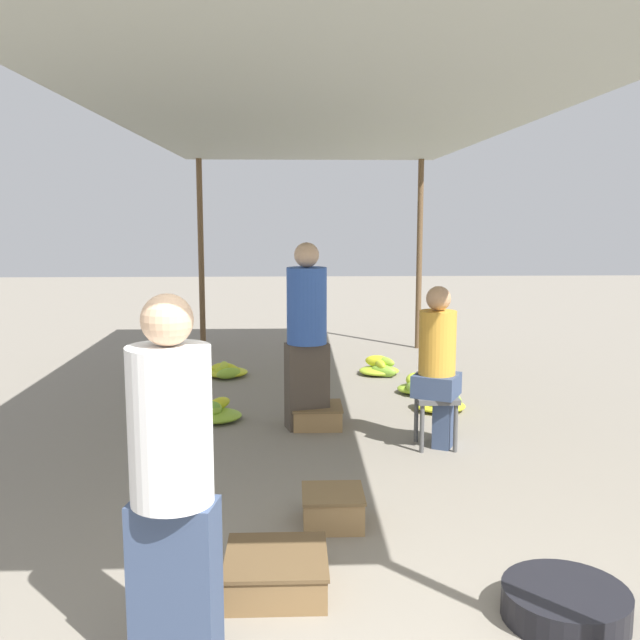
{
  "coord_description": "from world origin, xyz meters",
  "views": [
    {
      "loc": [
        -0.24,
        -1.95,
        1.9
      ],
      "look_at": [
        0.0,
        4.58,
        0.93
      ],
      "focal_mm": 40.0,
      "sensor_mm": 36.0,
      "label": 1
    }
  ],
  "objects_px": {
    "banana_pile_left_0": "(211,412)",
    "banana_pile_right_1": "(380,368)",
    "banana_pile_right_2": "(416,386)",
    "vendor_foreground": "(172,481)",
    "crate_near": "(317,415)",
    "crate_mid": "(276,572)",
    "banana_pile_left_1": "(226,371)",
    "shopper_walking_mid": "(307,333)",
    "banana_pile_right_0": "(441,402)",
    "stool": "(436,406)",
    "vendor_seated": "(439,364)",
    "crate_far": "(333,508)",
    "basin_black": "(565,604)"
  },
  "relations": [
    {
      "from": "crate_mid",
      "to": "shopper_walking_mid",
      "type": "height_order",
      "value": "shopper_walking_mid"
    },
    {
      "from": "crate_near",
      "to": "shopper_walking_mid",
      "type": "height_order",
      "value": "shopper_walking_mid"
    },
    {
      "from": "banana_pile_right_0",
      "to": "crate_far",
      "type": "height_order",
      "value": "banana_pile_right_0"
    },
    {
      "from": "basin_black",
      "to": "crate_mid",
      "type": "bearing_deg",
      "value": 167.18
    },
    {
      "from": "banana_pile_left_0",
      "to": "banana_pile_right_2",
      "type": "bearing_deg",
      "value": 24.37
    },
    {
      "from": "crate_near",
      "to": "crate_far",
      "type": "bearing_deg",
      "value": -89.24
    },
    {
      "from": "banana_pile_left_1",
      "to": "banana_pile_right_1",
      "type": "relative_size",
      "value": 1.17
    },
    {
      "from": "banana_pile_right_1",
      "to": "banana_pile_right_2",
      "type": "height_order",
      "value": "banana_pile_right_1"
    },
    {
      "from": "stool",
      "to": "crate_near",
      "type": "height_order",
      "value": "stool"
    },
    {
      "from": "crate_mid",
      "to": "crate_near",
      "type": "bearing_deg",
      "value": 83.93
    },
    {
      "from": "banana_pile_right_1",
      "to": "crate_near",
      "type": "bearing_deg",
      "value": -111.99
    },
    {
      "from": "banana_pile_right_0",
      "to": "vendor_seated",
      "type": "bearing_deg",
      "value": -103.26
    },
    {
      "from": "basin_black",
      "to": "shopper_walking_mid",
      "type": "relative_size",
      "value": 0.36
    },
    {
      "from": "banana_pile_right_1",
      "to": "banana_pile_left_1",
      "type": "bearing_deg",
      "value": -179.02
    },
    {
      "from": "vendor_seated",
      "to": "banana_pile_right_0",
      "type": "relative_size",
      "value": 2.67
    },
    {
      "from": "stool",
      "to": "vendor_seated",
      "type": "height_order",
      "value": "vendor_seated"
    },
    {
      "from": "stool",
      "to": "crate_mid",
      "type": "bearing_deg",
      "value": -119.47
    },
    {
      "from": "shopper_walking_mid",
      "to": "banana_pile_right_2",
      "type": "bearing_deg",
      "value": 44.99
    },
    {
      "from": "vendor_seated",
      "to": "crate_far",
      "type": "height_order",
      "value": "vendor_seated"
    },
    {
      "from": "banana_pile_right_1",
      "to": "banana_pile_right_2",
      "type": "xyz_separation_m",
      "value": [
        0.27,
        -0.89,
        -0.01
      ]
    },
    {
      "from": "shopper_walking_mid",
      "to": "vendor_foreground",
      "type": "bearing_deg",
      "value": -100.16
    },
    {
      "from": "basin_black",
      "to": "banana_pile_left_0",
      "type": "xyz_separation_m",
      "value": [
        -2.06,
        3.35,
        0.01
      ]
    },
    {
      "from": "banana_pile_right_1",
      "to": "crate_near",
      "type": "xyz_separation_m",
      "value": [
        -0.82,
        -2.03,
        0.01
      ]
    },
    {
      "from": "banana_pile_left_0",
      "to": "crate_far",
      "type": "height_order",
      "value": "crate_far"
    },
    {
      "from": "banana_pile_right_1",
      "to": "crate_near",
      "type": "relative_size",
      "value": 1.07
    },
    {
      "from": "banana_pile_left_0",
      "to": "crate_near",
      "type": "relative_size",
      "value": 1.29
    },
    {
      "from": "banana_pile_left_1",
      "to": "crate_mid",
      "type": "xyz_separation_m",
      "value": [
        0.71,
        -4.84,
        0.03
      ]
    },
    {
      "from": "banana_pile_right_1",
      "to": "crate_near",
      "type": "height_order",
      "value": "banana_pile_right_1"
    },
    {
      "from": "banana_pile_left_0",
      "to": "crate_mid",
      "type": "bearing_deg",
      "value": -77.35
    },
    {
      "from": "crate_near",
      "to": "crate_mid",
      "type": "relative_size",
      "value": 0.86
    },
    {
      "from": "banana_pile_right_2",
      "to": "vendor_foreground",
      "type": "bearing_deg",
      "value": -111.34
    },
    {
      "from": "stool",
      "to": "vendor_seated",
      "type": "xyz_separation_m",
      "value": [
        0.02,
        0.01,
        0.35
      ]
    },
    {
      "from": "vendor_foreground",
      "to": "banana_pile_right_0",
      "type": "relative_size",
      "value": 3.2
    },
    {
      "from": "crate_mid",
      "to": "crate_far",
      "type": "distance_m",
      "value": 0.84
    },
    {
      "from": "banana_pile_right_0",
      "to": "banana_pile_right_1",
      "type": "bearing_deg",
      "value": 104.69
    },
    {
      "from": "banana_pile_left_1",
      "to": "banana_pile_right_2",
      "type": "xyz_separation_m",
      "value": [
        2.1,
        -0.86,
        0.02
      ]
    },
    {
      "from": "banana_pile_right_2",
      "to": "crate_far",
      "type": "relative_size",
      "value": 1.06
    },
    {
      "from": "crate_mid",
      "to": "vendor_foreground",
      "type": "bearing_deg",
      "value": -122.97
    },
    {
      "from": "crate_far",
      "to": "crate_near",
      "type": "bearing_deg",
      "value": 90.76
    },
    {
      "from": "banana_pile_left_0",
      "to": "banana_pile_right_1",
      "type": "relative_size",
      "value": 1.21
    },
    {
      "from": "vendor_foreground",
      "to": "shopper_walking_mid",
      "type": "height_order",
      "value": "shopper_walking_mid"
    },
    {
      "from": "banana_pile_left_1",
      "to": "vendor_seated",
      "type": "bearing_deg",
      "value": -52.8
    },
    {
      "from": "banana_pile_left_0",
      "to": "crate_near",
      "type": "distance_m",
      "value": 1.0
    },
    {
      "from": "banana_pile_right_0",
      "to": "banana_pile_right_2",
      "type": "bearing_deg",
      "value": 101.5
    },
    {
      "from": "banana_pile_right_0",
      "to": "banana_pile_right_2",
      "type": "height_order",
      "value": "banana_pile_right_0"
    },
    {
      "from": "banana_pile_left_1",
      "to": "crate_mid",
      "type": "height_order",
      "value": "crate_mid"
    },
    {
      "from": "vendor_foreground",
      "to": "banana_pile_right_1",
      "type": "distance_m",
      "value": 5.75
    },
    {
      "from": "banana_pile_left_1",
      "to": "crate_near",
      "type": "relative_size",
      "value": 1.25
    },
    {
      "from": "vendor_seated",
      "to": "basin_black",
      "type": "xyz_separation_m",
      "value": [
        0.1,
        -2.54,
        -0.62
      ]
    },
    {
      "from": "banana_pile_right_0",
      "to": "shopper_walking_mid",
      "type": "xyz_separation_m",
      "value": [
        -1.32,
        -0.52,
        0.78
      ]
    }
  ]
}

